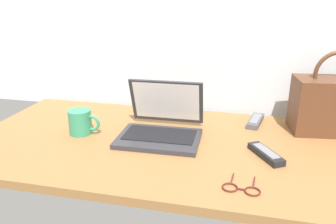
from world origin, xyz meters
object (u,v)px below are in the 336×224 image
Objects in this scene: eyeglasses at (241,188)px; handbag at (332,104)px; remote_control_far at (266,154)px; laptop at (162,125)px; coffee_mug at (81,122)px; remote_control_near at (255,121)px.

handbag is (0.33, 0.52, 0.11)m from eyeglasses.
laptop is at bearing 166.47° from remote_control_far.
laptop is at bearing 9.01° from coffee_mug.
laptop is at bearing 134.60° from eyeglasses.
eyeglasses is (-0.08, -0.23, -0.01)m from remote_control_far.
remote_control_near is 0.31m from remote_control_far.
remote_control_near is (0.36, 0.22, -0.03)m from laptop.
laptop is 0.32m from coffee_mug.
eyeglasses is at bearing -95.07° from remote_control_near.
remote_control_near reaches higher than eyeglasses.
remote_control_far reaches higher than eyeglasses.
remote_control_far is (0.39, -0.09, -0.03)m from laptop.
remote_control_far is 1.40× the size of eyeglasses.
remote_control_far is at bearing -3.52° from coffee_mug.
laptop is 0.45m from eyeglasses.
handbag is (0.26, 0.29, 0.10)m from remote_control_far.
remote_control_near is 0.50× the size of handbag.
eyeglasses is at bearing -22.99° from coffee_mug.
eyeglasses is 0.35× the size of handbag.
remote_control_near and remote_control_far have the same top height.
eyeglasses is 0.63m from handbag.
laptop is 0.68m from handbag.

